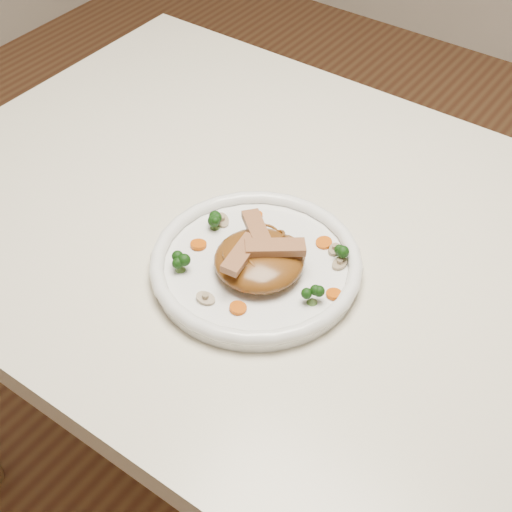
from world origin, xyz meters
The scene contains 20 objects.
ground centered at (0.00, 0.00, 0.00)m, with size 4.00×4.00×0.00m, color brown.
table centered at (0.00, 0.00, 0.65)m, with size 1.20×0.80×0.75m.
plate centered at (-0.01, -0.09, 0.76)m, with size 0.28×0.28×0.02m, color white.
noodle_mound centered at (0.00, -0.10, 0.78)m, with size 0.12×0.12×0.04m, color brown.
chicken_a centered at (0.02, -0.09, 0.81)m, with size 0.08×0.02×0.01m, color #A4734D.
chicken_b centered at (-0.02, -0.07, 0.81)m, with size 0.07×0.02×0.01m, color #A4734D.
chicken_c centered at (-0.01, -0.12, 0.81)m, with size 0.07×0.02×0.01m, color #A4734D.
broccoli_0 centered at (0.08, -0.02, 0.78)m, with size 0.03×0.03×0.03m, color #113D0C, non-canonical shape.
broccoli_1 centered at (-0.10, -0.07, 0.78)m, with size 0.03×0.03×0.03m, color #113D0C, non-canonical shape.
broccoli_2 centered at (-0.08, -0.16, 0.78)m, with size 0.03×0.03×0.03m, color #113D0C, non-canonical shape.
broccoli_3 centered at (0.09, -0.11, 0.78)m, with size 0.03×0.03×0.03m, color #113D0C, non-canonical shape.
carrot_0 centered at (0.04, -0.01, 0.77)m, with size 0.02×0.02×0.01m, color #D45407.
carrot_1 centered at (-0.09, -0.11, 0.77)m, with size 0.02×0.02×0.01m, color #D45407.
carrot_2 centered at (0.10, -0.08, 0.77)m, with size 0.02×0.02×0.01m, color #D45407.
carrot_3 centered at (-0.06, -0.02, 0.77)m, with size 0.02×0.02×0.01m, color #D45407.
carrot_4 centered at (0.02, -0.17, 0.77)m, with size 0.02×0.02×0.01m, color #D45407.
mushroom_0 centered at (-0.02, -0.18, 0.77)m, with size 0.03×0.03×0.01m, color tan.
mushroom_1 centered at (0.08, -0.03, 0.77)m, with size 0.02×0.02×0.01m, color tan.
mushroom_2 centered at (-0.10, -0.06, 0.77)m, with size 0.03×0.03×0.01m, color tan.
mushroom_3 centered at (0.06, -0.01, 0.77)m, with size 0.02×0.02×0.01m, color tan.
Camera 1 is at (0.39, -0.65, 1.45)m, focal length 51.65 mm.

